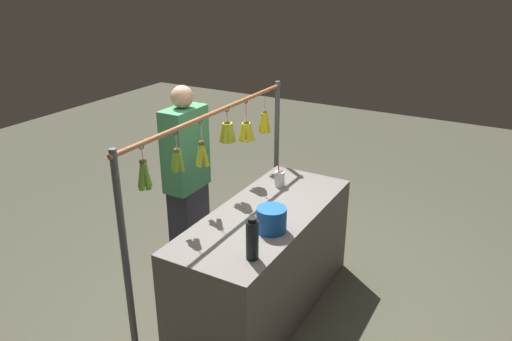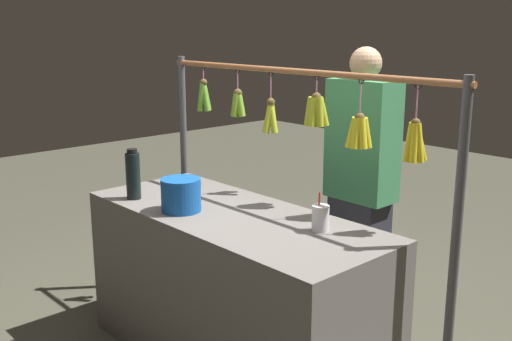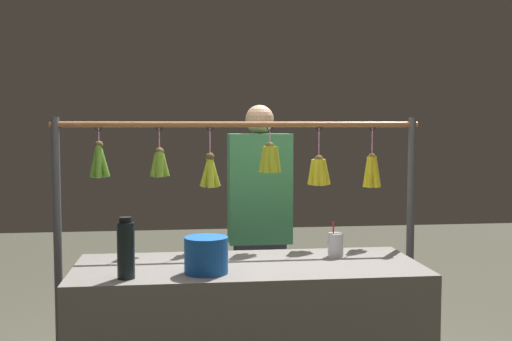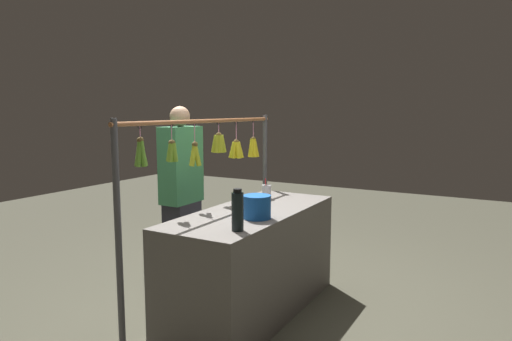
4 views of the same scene
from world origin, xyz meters
name	(u,v)px [view 3 (image 3 of 4)]	position (x,y,z in m)	size (l,w,h in m)	color
display_rack	(246,195)	(-0.04, -0.42, 1.12)	(2.04, 0.14, 1.55)	#4C4C51
water_bottle	(126,249)	(0.57, 0.22, 0.96)	(0.08, 0.08, 0.28)	black
blue_bucket	(206,255)	(0.21, 0.16, 0.91)	(0.20, 0.20, 0.17)	#1651A7
drink_cup	(336,245)	(-0.47, -0.12, 0.89)	(0.08, 0.08, 0.18)	silver
vendor_person	(260,237)	(-0.16, -0.82, 0.81)	(0.39, 0.21, 1.64)	#2D2D38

